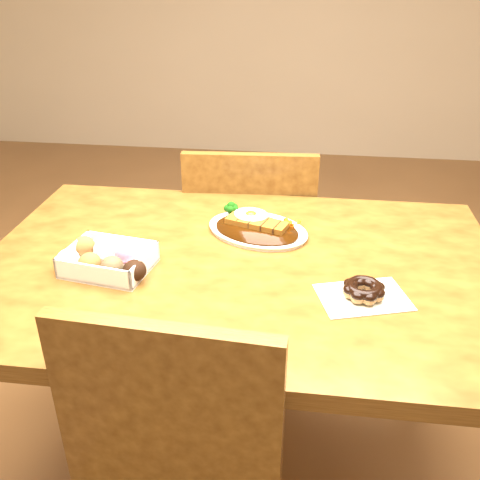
# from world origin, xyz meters

# --- Properties ---
(ground) EXTENTS (6.00, 6.00, 0.00)m
(ground) POSITION_xyz_m (0.00, 0.00, 0.00)
(ground) COLOR brown
(ground) RESTS_ON ground
(table) EXTENTS (1.20, 0.80, 0.75)m
(table) POSITION_xyz_m (0.00, 0.00, 0.65)
(table) COLOR #48280E
(table) RESTS_ON ground
(chair_far) EXTENTS (0.45, 0.45, 0.87)m
(chair_far) POSITION_xyz_m (-0.03, 0.53, 0.48)
(chair_far) COLOR #48280E
(chair_far) RESTS_ON ground
(katsu_curry_plate) EXTENTS (0.31, 0.27, 0.05)m
(katsu_curry_plate) POSITION_xyz_m (0.02, 0.16, 0.76)
(katsu_curry_plate) COLOR white
(katsu_curry_plate) RESTS_ON table
(donut_box) EXTENTS (0.21, 0.17, 0.05)m
(donut_box) POSITION_xyz_m (-0.29, -0.07, 0.78)
(donut_box) COLOR white
(donut_box) RESTS_ON table
(pon_de_ring) EXTENTS (0.21, 0.17, 0.03)m
(pon_de_ring) POSITION_xyz_m (0.27, -0.11, 0.77)
(pon_de_ring) COLOR silver
(pon_de_ring) RESTS_ON table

